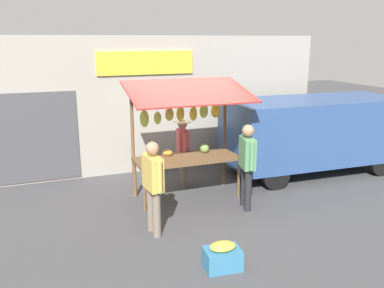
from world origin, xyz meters
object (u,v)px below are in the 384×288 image
Objects in this scene: vendor_with_sunhat at (182,147)px; parked_van at (307,129)px; shopper_with_ponytail at (153,181)px; shopper_in_striped_shirt at (247,160)px; produce_crate_near at (222,256)px; market_stall at (186,125)px.

parked_van is at bearing 95.26° from vendor_with_sunhat.
vendor_with_sunhat is at bearing -36.29° from shopper_with_ponytail.
shopper_with_ponytail is 0.37× the size of parked_van.
shopper_in_striped_shirt reaches higher than produce_crate_near.
market_stall reaches higher than vendor_with_sunhat.
shopper_in_striped_shirt is 0.38× the size of parked_van.
vendor_with_sunhat is at bearing -103.78° from market_stall.
produce_crate_near is at bearing -161.64° from shopper_with_ponytail.
market_stall is 0.56× the size of parked_van.
parked_van reaches higher than vendor_with_sunhat.
produce_crate_near is at bearing 42.81° from parked_van.
parked_van reaches higher than shopper_with_ponytail.
shopper_with_ponytail is 2.91× the size of produce_crate_near.
market_stall is at bearing 52.61° from shopper_in_striped_shirt.
shopper_with_ponytail is at bearing -66.63° from produce_crate_near.
market_stall reaches higher than shopper_with_ponytail.
produce_crate_near is at bearing -0.81° from vendor_with_sunhat.
shopper_in_striped_shirt is at bearing 32.76° from parked_van.
shopper_with_ponytail is (2.03, 0.41, -0.04)m from shopper_in_striped_shirt.
market_stall is at bearing -99.86° from produce_crate_near.
market_stall is at bearing -42.70° from shopper_with_ponytail.
produce_crate_near is (0.51, 2.94, -1.37)m from market_stall.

